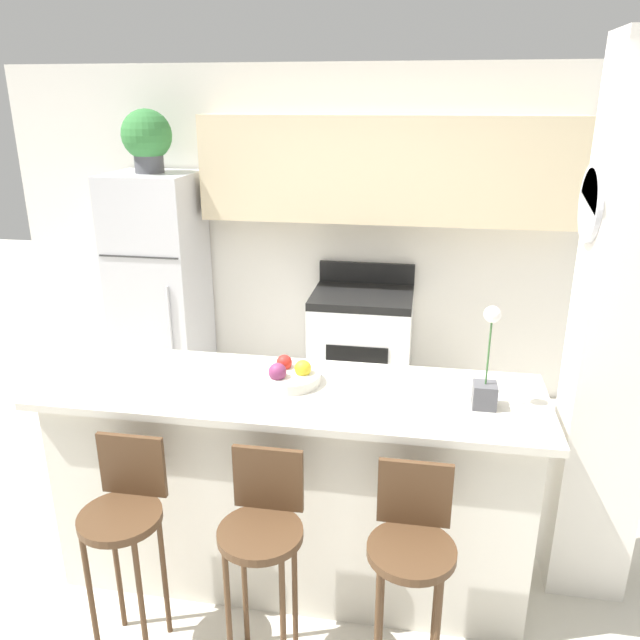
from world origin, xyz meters
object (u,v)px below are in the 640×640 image
object	(u,v)px
bar_stool_mid	(263,534)
fruit_bowl	(288,375)
stove_range	(361,348)
orchid_vase	(486,376)
bar_stool_left	(125,519)
refrigerator	(160,286)
potted_plant_on_fridge	(147,138)
bar_stool_right	(411,551)

from	to	relation	value
bar_stool_mid	fruit_bowl	size ratio (longest dim) A/B	3.28
stove_range	fruit_bowl	size ratio (longest dim) A/B	3.57
stove_range	bar_stool_mid	bearing A→B (deg)	-92.95
bar_stool_mid	orchid_vase	world-z (taller)	orchid_vase
fruit_bowl	bar_stool_left	bearing A→B (deg)	-133.00
stove_range	bar_stool_left	xyz separation A→B (m)	(-0.72, -2.51, 0.19)
refrigerator	fruit_bowl	xyz separation A→B (m)	(1.46, -1.88, 0.19)
potted_plant_on_fridge	fruit_bowl	world-z (taller)	potted_plant_on_fridge
bar_stool_right	fruit_bowl	world-z (taller)	fruit_bowl
refrigerator	bar_stool_left	distance (m)	2.66
bar_stool_left	bar_stool_right	distance (m)	1.18
refrigerator	bar_stool_right	world-z (taller)	refrigerator
refrigerator	potted_plant_on_fridge	xyz separation A→B (m)	(-0.00, 0.00, 1.14)
stove_range	fruit_bowl	world-z (taller)	fruit_bowl
refrigerator	stove_range	distance (m)	1.67
stove_range	potted_plant_on_fridge	world-z (taller)	potted_plant_on_fridge
refrigerator	bar_stool_left	xyz separation A→B (m)	(0.90, -2.49, -0.23)
stove_range	bar_stool_left	bearing A→B (deg)	-105.98
orchid_vase	stove_range	bearing A→B (deg)	110.17
refrigerator	fruit_bowl	world-z (taller)	refrigerator
refrigerator	bar_stool_mid	distance (m)	2.91
bar_stool_right	refrigerator	bearing A→B (deg)	129.79
refrigerator	potted_plant_on_fridge	size ratio (longest dim) A/B	3.86
bar_stool_left	potted_plant_on_fridge	distance (m)	2.98
bar_stool_mid	orchid_vase	size ratio (longest dim) A/B	2.15
fruit_bowl	bar_stool_mid	bearing A→B (deg)	-87.89
refrigerator	stove_range	size ratio (longest dim) A/B	1.66
bar_stool_left	fruit_bowl	xyz separation A→B (m)	(0.57, 0.61, 0.42)
stove_range	bar_stool_left	size ratio (longest dim) A/B	1.09
refrigerator	bar_stool_left	bearing A→B (deg)	-70.16
bar_stool_left	orchid_vase	size ratio (longest dim) A/B	2.15
stove_range	orchid_vase	bearing A→B (deg)	-69.83
bar_stool_mid	potted_plant_on_fridge	distance (m)	3.21
bar_stool_left	bar_stool_mid	world-z (taller)	same
stove_range	potted_plant_on_fridge	size ratio (longest dim) A/B	2.33
bar_stool_right	potted_plant_on_fridge	size ratio (longest dim) A/B	2.15
bar_stool_mid	orchid_vase	bearing A→B (deg)	30.70
refrigerator	fruit_bowl	distance (m)	2.39
fruit_bowl	refrigerator	bearing A→B (deg)	127.85
bar_stool_right	bar_stool_mid	bearing A→B (deg)	180.00
bar_stool_mid	fruit_bowl	xyz separation A→B (m)	(-0.02, 0.61, 0.42)
bar_stool_mid	fruit_bowl	distance (m)	0.74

